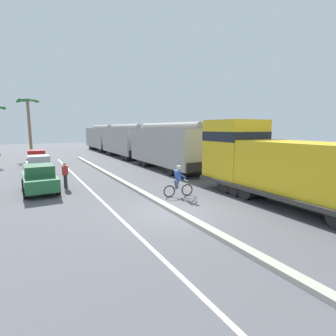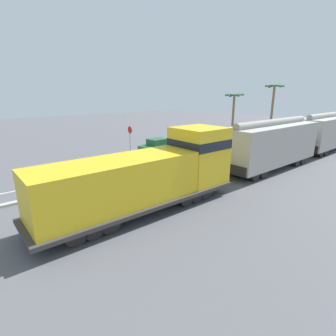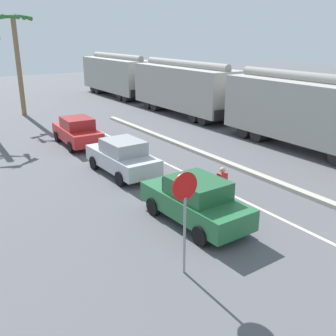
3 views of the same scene
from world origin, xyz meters
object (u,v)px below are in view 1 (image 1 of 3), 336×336
object	(u,v)px
locomotive	(286,168)
pedestrian_by_cars	(65,175)
hopper_car_middle	(124,141)
parked_car_red	(37,158)
cyclist	(178,182)
hopper_car_lead	(167,147)
parked_car_silver	(39,166)
parked_car_green	(40,178)
palm_tree_far	(28,113)
hopper_car_trailing	(101,138)

from	to	relation	value
locomotive	pedestrian_by_cars	size ratio (longest dim) A/B	7.17
hopper_car_middle	parked_car_red	size ratio (longest dim) A/B	2.48
hopper_car_middle	cyclist	size ratio (longest dim) A/B	6.18
hopper_car_middle	cyclist	xyz separation A→B (m)	(-3.89, -20.05, -1.26)
hopper_car_lead	parked_car_silver	size ratio (longest dim) A/B	2.50
parked_car_green	cyclist	xyz separation A→B (m)	(6.61, -4.75, 0.00)
hopper_car_lead	parked_car_red	world-z (taller)	hopper_car_lead
hopper_car_middle	palm_tree_far	distance (m)	13.07
locomotive	palm_tree_far	world-z (taller)	palm_tree_far
pedestrian_by_cars	parked_car_red	bearing A→B (deg)	96.03
hopper_car_trailing	palm_tree_far	world-z (taller)	palm_tree_far
hopper_car_lead	hopper_car_middle	size ratio (longest dim) A/B	1.00
hopper_car_trailing	parked_car_silver	world-z (taller)	hopper_car_trailing
hopper_car_lead	hopper_car_middle	bearing A→B (deg)	90.00
locomotive	parked_car_red	xyz separation A→B (m)	(-10.21, 19.97, -0.98)
hopper_car_lead	hopper_car_middle	xyz separation A→B (m)	(0.00, 11.60, 0.00)
hopper_car_lead	parked_car_red	distance (m)	12.92
hopper_car_trailing	parked_car_silver	bearing A→B (deg)	-115.92
parked_car_green	pedestrian_by_cars	size ratio (longest dim) A/B	2.63
parked_car_green	locomotive	bearing A→B (deg)	-38.85
locomotive	hopper_car_trailing	distance (m)	35.36
hopper_car_middle	parked_car_silver	xyz separation A→B (m)	(-10.28, -9.56, -1.26)
parked_car_green	pedestrian_by_cars	world-z (taller)	same
parked_car_green	parked_car_silver	bearing A→B (deg)	87.94
hopper_car_lead	locomotive	bearing A→B (deg)	-90.00
hopper_car_trailing	parked_car_red	distance (m)	18.51
parked_car_red	hopper_car_middle	bearing A→B (deg)	20.35
hopper_car_lead	parked_car_green	bearing A→B (deg)	-160.54
locomotive	parked_car_green	size ratio (longest dim) A/B	2.73
parked_car_red	cyclist	xyz separation A→B (m)	(6.33, -16.27, 0.00)
locomotive	parked_car_silver	distance (m)	17.56
locomotive	parked_car_green	xyz separation A→B (m)	(-10.49, 8.45, -0.98)
hopper_car_lead	palm_tree_far	world-z (taller)	palm_tree_far
hopper_car_middle	parked_car_silver	size ratio (longest dim) A/B	2.50
hopper_car_middle	locomotive	bearing A→B (deg)	-90.00
parked_car_green	parked_car_silver	world-z (taller)	same
parked_car_red	cyclist	distance (m)	17.45
pedestrian_by_cars	locomotive	bearing A→B (deg)	-44.24
parked_car_green	palm_tree_far	size ratio (longest dim) A/B	0.56
parked_car_red	pedestrian_by_cars	bearing A→B (deg)	-83.97
locomotive	hopper_car_lead	xyz separation A→B (m)	(0.00, 12.16, 0.28)
hopper_car_middle	parked_car_red	world-z (taller)	hopper_car_middle
hopper_car_trailing	palm_tree_far	xyz separation A→B (m)	(-10.54, -4.72, 3.50)
parked_car_red	pedestrian_by_cars	world-z (taller)	same
locomotive	pedestrian_by_cars	xyz separation A→B (m)	(-9.03, 8.80, -0.95)
parked_car_silver	cyclist	size ratio (longest dim) A/B	2.47
locomotive	hopper_car_middle	size ratio (longest dim) A/B	1.10
hopper_car_middle	parked_car_green	size ratio (longest dim) A/B	2.49
locomotive	hopper_car_lead	distance (m)	12.16
hopper_car_trailing	pedestrian_by_cars	world-z (taller)	hopper_car_trailing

